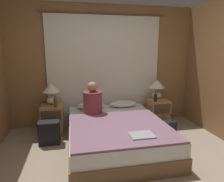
{
  "coord_description": "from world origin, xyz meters",
  "views": [
    {
      "loc": [
        -0.7,
        -2.28,
        1.6
      ],
      "look_at": [
        0.0,
        1.1,
        0.88
      ],
      "focal_mm": 32.0,
      "sensor_mm": 36.0,
      "label": 1
    }
  ],
  "objects": [
    {
      "name": "nightstand_right",
      "position": [
        1.08,
        1.53,
        0.28
      ],
      "size": [
        0.4,
        0.46,
        0.56
      ],
      "color": "#A87F51",
      "rests_on": "ground_plane"
    },
    {
      "name": "ground_plane",
      "position": [
        0.0,
        0.0,
        0.0
      ],
      "size": [
        16.0,
        16.0,
        0.0
      ],
      "primitive_type": "plane",
      "color": "gray"
    },
    {
      "name": "blanket_on_bed",
      "position": [
        0.0,
        0.5,
        0.44
      ],
      "size": [
        1.49,
        1.41,
        0.03
      ],
      "color": "slate",
      "rests_on": "bed"
    },
    {
      "name": "lamp_left",
      "position": [
        -1.08,
        1.61,
        0.82
      ],
      "size": [
        0.33,
        0.33,
        0.41
      ],
      "color": "silver",
      "rests_on": "nightstand_left"
    },
    {
      "name": "wall_back",
      "position": [
        0.0,
        1.93,
        1.25
      ],
      "size": [
        3.97,
        0.06,
        2.5
      ],
      "color": "olive",
      "rests_on": "ground_plane"
    },
    {
      "name": "pillow_left",
      "position": [
        -0.34,
        1.61,
        0.49
      ],
      "size": [
        0.57,
        0.33,
        0.12
      ],
      "color": "silver",
      "rests_on": "bed"
    },
    {
      "name": "beer_bottle_on_left_stand",
      "position": [
        -1.0,
        1.39,
        0.64
      ],
      "size": [
        0.06,
        0.06,
        0.22
      ],
      "color": "#513819",
      "rests_on": "nightstand_left"
    },
    {
      "name": "lamp_right",
      "position": [
        1.08,
        1.61,
        0.82
      ],
      "size": [
        0.33,
        0.33,
        0.41
      ],
      "color": "silver",
      "rests_on": "nightstand_right"
    },
    {
      "name": "pillow_right",
      "position": [
        0.34,
        1.61,
        0.49
      ],
      "size": [
        0.57,
        0.33,
        0.12
      ],
      "color": "silver",
      "rests_on": "bed"
    },
    {
      "name": "handbag_on_floor",
      "position": [
        1.11,
        1.11,
        0.12
      ],
      "size": [
        0.31,
        0.18,
        0.38
      ],
      "color": "black",
      "rests_on": "ground_plane"
    },
    {
      "name": "person_left_in_bed",
      "position": [
        -0.33,
        1.24,
        0.67
      ],
      "size": [
        0.35,
        0.35,
        0.61
      ],
      "color": "brown",
      "rests_on": "bed"
    },
    {
      "name": "curtain_panel",
      "position": [
        0.0,
        1.87,
        1.15
      ],
      "size": [
        2.55,
        0.02,
        2.3
      ],
      "color": "silver",
      "rests_on": "ground_plane"
    },
    {
      "name": "laptop_on_bed",
      "position": [
        0.2,
        0.1,
        0.46
      ],
      "size": [
        0.33,
        0.25,
        0.02
      ],
      "color": "#9EA0A5",
      "rests_on": "blanket_on_bed"
    },
    {
      "name": "nightstand_left",
      "position": [
        -1.08,
        1.53,
        0.28
      ],
      "size": [
        0.4,
        0.46,
        0.56
      ],
      "color": "#A87F51",
      "rests_on": "ground_plane"
    },
    {
      "name": "beer_bottle_on_right_stand",
      "position": [
        0.96,
        1.39,
        0.64
      ],
      "size": [
        0.06,
        0.06,
        0.21
      ],
      "color": "black",
      "rests_on": "nightstand_right"
    },
    {
      "name": "bed",
      "position": [
        0.0,
        0.79,
        0.21
      ],
      "size": [
        1.55,
        2.05,
        0.43
      ],
      "color": "brown",
      "rests_on": "ground_plane"
    },
    {
      "name": "backpack_on_floor",
      "position": [
        -1.1,
        1.06,
        0.23
      ],
      "size": [
        0.35,
        0.23,
        0.41
      ],
      "color": "black",
      "rests_on": "ground_plane"
    }
  ]
}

